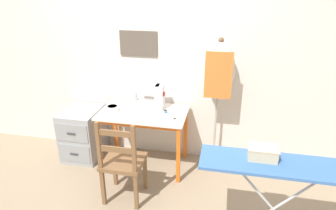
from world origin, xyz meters
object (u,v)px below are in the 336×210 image
Objects in this scene: filing_cabinet at (83,133)px; ironing_board at (280,169)px; dress_form at (219,76)px; fabric_bowl at (112,108)px; wooden_chair at (123,162)px; scissors at (177,119)px; sewing_machine at (150,97)px; storage_box at (263,153)px; thread_spool_near_machine at (166,112)px.

ironing_board is (2.16, -1.02, 0.48)m from filing_cabinet.
filing_cabinet is 0.40× the size of dress_form.
fabric_bowl is 0.73m from wooden_chair.
fabric_bowl is 1.25m from dress_form.
dress_form reaches higher than scissors.
fabric_bowl is (-0.40, -0.17, -0.10)m from sewing_machine.
dress_form is (1.62, 0.13, 0.81)m from filing_cabinet.
scissors is 1.27m from ironing_board.
wooden_chair is at bearing -61.91° from fabric_bowl.
fabric_bowl is at bearing 150.64° from storage_box.
sewing_machine reaches higher than filing_cabinet.
thread_spool_near_machine is at bearing 137.83° from ironing_board.
dress_form is (0.56, 0.16, 0.40)m from thread_spool_near_machine.
filing_cabinet is (-0.77, 0.68, -0.12)m from wooden_chair.
thread_spool_near_machine is (0.21, -0.11, -0.12)m from sewing_machine.
thread_spool_near_machine reaches higher than filing_cabinet.
sewing_machine is 0.82m from dress_form.
ironing_board is at bearing -25.38° from filing_cabinet.
filing_cabinet is at bearing -175.14° from sewing_machine.
wooden_chair reaches higher than fabric_bowl.
scissors is at bearing -143.32° from dress_form.
scissors is (0.36, -0.25, -0.13)m from sewing_machine.
scissors is 0.53× the size of storage_box.
scissors is at bearing -42.20° from thread_spool_near_machine.
wooden_chair is (-0.45, -0.51, -0.28)m from scissors.
dress_form is at bearing 109.91° from storage_box.
fabric_bowl is 0.23× the size of filing_cabinet.
scissors is 1.16m from storage_box.
dress_form is at bearing 4.52° from filing_cabinet.
thread_spool_near_machine is 1.47m from ironing_board.
storage_box is (1.25, -0.30, 0.46)m from wooden_chair.
sewing_machine reaches higher than scissors.
fabric_bowl is 0.09× the size of dress_form.
sewing_machine reaches higher than storage_box.
ironing_board is at bearing -65.10° from dress_form.
filing_cabinet is 2.79× the size of storage_box.
filing_cabinet is at bearing 178.04° from thread_spool_near_machine.
fabric_bowl is at bearing -156.64° from sewing_machine.
thread_spool_near_machine is 0.20× the size of storage_box.
storage_box is at bearing -42.12° from sewing_machine.
thread_spool_near_machine reaches higher than scissors.
storage_box is (1.57, -0.88, 0.15)m from fabric_bowl.
wooden_chair is at bearing -41.47° from filing_cabinet.
fabric_bowl reaches higher than scissors.
dress_form is (0.85, 0.81, 0.69)m from wooden_chair.
storage_box is (-0.13, 0.04, 0.10)m from ironing_board.
storage_box reaches higher than fabric_bowl.
fabric_bowl is at bearing 151.43° from ironing_board.
fabric_bowl is 0.15× the size of wooden_chair.
thread_spool_near_machine is at bearing -163.47° from dress_form.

